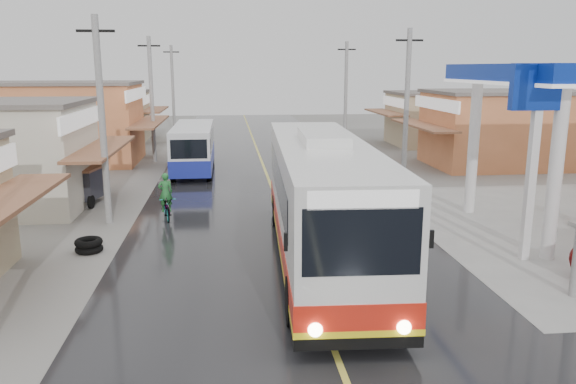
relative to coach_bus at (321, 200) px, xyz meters
name	(u,v)px	position (x,y,z in m)	size (l,w,h in m)	color
ground	(318,309)	(-0.69, -3.74, -1.99)	(120.00, 120.00, 0.00)	slate
road	(272,187)	(-0.69, 11.26, -1.98)	(12.00, 90.00, 0.02)	black
centre_line	(272,187)	(-0.69, 11.26, -1.96)	(0.15, 90.00, 0.01)	#D8CC4C
shopfronts_left	(29,181)	(-13.69, 14.26, -1.99)	(11.00, 44.00, 5.20)	tan
utility_poles_left	(136,187)	(-7.69, 12.26, -1.99)	(1.60, 50.00, 8.00)	gray
utility_poles_right	(403,184)	(6.31, 11.26, -1.99)	(1.60, 36.00, 8.00)	gray
coach_bus	(321,200)	(0.00, 0.00, 0.00)	(3.50, 13.32, 4.12)	silver
second_bus	(194,147)	(-4.90, 16.24, -0.51)	(2.24, 8.25, 2.74)	silver
cyclist	(166,204)	(-5.44, 5.54, -1.34)	(0.99, 1.90, 1.96)	black
tricycle_near	(85,183)	(-9.37, 8.70, -1.02)	(1.79, 2.41, 1.69)	#26262D
tyre_stack	(89,245)	(-7.63, 1.58, -1.75)	(0.92, 0.92, 0.47)	black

